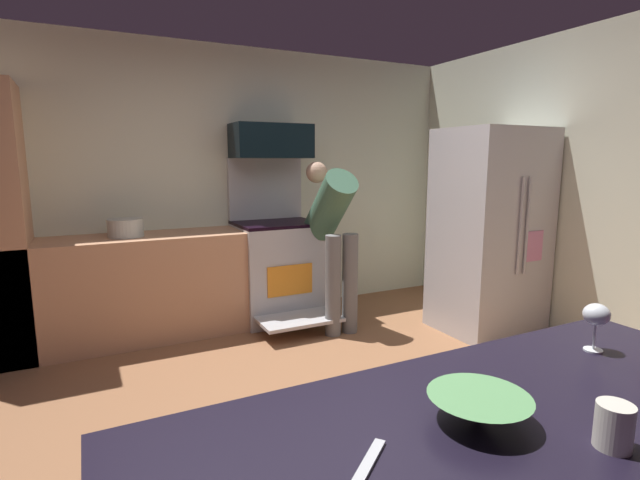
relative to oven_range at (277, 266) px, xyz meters
name	(u,v)px	position (x,y,z in m)	size (l,w,h in m)	color
ground_plane	(333,427)	(-0.43, -1.97, -0.52)	(5.20, 4.80, 0.02)	#8D5D3D
wall_back	(221,184)	(-0.43, 0.37, 0.79)	(5.20, 0.12, 2.60)	silver
wall_right	(622,190)	(2.11, -1.97, 0.79)	(0.12, 4.80, 2.60)	silver
lower_cabinet_run	(131,288)	(-1.33, 0.01, -0.06)	(2.40, 0.60, 0.90)	tan
oven_range	(277,266)	(0.00, 0.00, 0.00)	(0.76, 1.05, 1.55)	#B8B9BC
microwave	(271,141)	(0.00, 0.09, 1.20)	(0.74, 0.38, 0.32)	black
refrigerator	(489,231)	(1.60, -1.14, 0.39)	(0.86, 0.73, 1.81)	#BCBABE
person_cook	(333,230)	(0.35, -0.51, 0.40)	(0.31, 0.71, 1.52)	slate
mixing_bowl_large	(479,409)	(-0.82, -3.44, 0.42)	(0.25, 0.25, 0.07)	#5C995C
wine_glass_near	(596,316)	(-0.15, -3.28, 0.51)	(0.08, 0.08, 0.16)	silver
mug_coffee	(614,426)	(-0.63, -3.65, 0.44)	(0.08, 0.08, 0.10)	beige
knife_chef	(365,469)	(-1.16, -3.47, 0.39)	(0.22, 0.02, 0.01)	#B7BABF
stock_pot	(126,228)	(-1.34, 0.01, 0.46)	(0.29, 0.29, 0.15)	#B9BFB5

